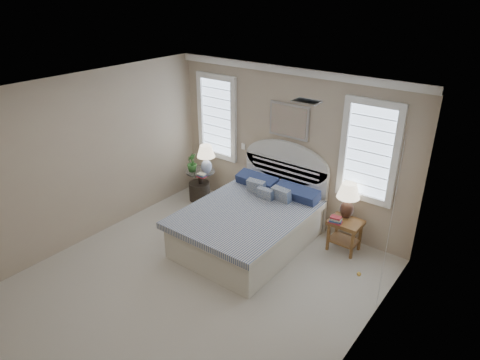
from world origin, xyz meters
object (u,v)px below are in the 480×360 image
(bed, at_px, (252,221))
(side_table_left, at_px, (201,182))
(lamp_left, at_px, (206,156))
(lamp_right, at_px, (348,196))
(floor_pot, at_px, (200,191))
(nightstand_right, at_px, (345,229))

(bed, xyz_separation_m, side_table_left, (-1.65, 0.59, 0.00))
(lamp_left, bearing_deg, side_table_left, -173.43)
(lamp_right, bearing_deg, floor_pot, -175.44)
(nightstand_right, bearing_deg, lamp_right, 116.73)
(side_table_left, xyz_separation_m, floor_pot, (-0.04, -0.00, -0.20))
(nightstand_right, bearing_deg, floor_pot, -178.03)
(nightstand_right, xyz_separation_m, floor_pot, (-2.99, -0.10, -0.20))
(floor_pot, relative_size, lamp_right, 0.68)
(bed, distance_m, side_table_left, 1.75)
(side_table_left, relative_size, lamp_right, 1.08)
(bed, bearing_deg, lamp_right, 33.68)
(side_table_left, height_order, floor_pot, side_table_left)
(side_table_left, bearing_deg, nightstand_right, 1.94)
(bed, relative_size, lamp_right, 3.90)
(side_table_left, relative_size, floor_pot, 1.58)
(lamp_left, bearing_deg, lamp_right, 4.45)
(side_table_left, distance_m, lamp_right, 2.94)
(floor_pot, xyz_separation_m, lamp_right, (2.92, 0.23, 0.70))
(nightstand_right, xyz_separation_m, lamp_left, (-2.80, -0.08, 0.58))
(floor_pot, relative_size, lamp_left, 0.73)
(nightstand_right, relative_size, floor_pot, 1.33)
(floor_pot, bearing_deg, nightstand_right, 1.97)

